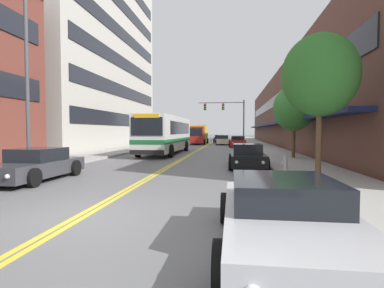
{
  "coord_description": "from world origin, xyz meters",
  "views": [
    {
      "loc": [
        3.49,
        -6.51,
        2.0
      ],
      "look_at": [
        0.39,
        16.85,
        0.98
      ],
      "focal_mm": 28.0,
      "sensor_mm": 36.0,
      "label": 1
    }
  ],
  "objects_px": {
    "car_silver_parked_right_foreground": "(284,217)",
    "street_lamp_left_near": "(33,51)",
    "city_bus": "(167,133)",
    "car_black_parked_right_far": "(247,156)",
    "car_red_parked_right_end": "(238,142)",
    "street_tree_right_near": "(320,75)",
    "car_dark_grey_parked_left_mid": "(36,165)",
    "car_navy_moving_second": "(220,139)",
    "car_charcoal_parked_right_mid": "(238,140)",
    "car_champagne_moving_lead": "(223,140)",
    "box_truck": "(198,134)",
    "traffic_signal_mast": "(228,113)",
    "fire_hydrant": "(285,163)",
    "street_tree_right_mid": "(294,108)"
  },
  "relations": [
    {
      "from": "car_silver_parked_right_foreground",
      "to": "street_lamp_left_near",
      "type": "relative_size",
      "value": 0.51
    },
    {
      "from": "city_bus",
      "to": "car_black_parked_right_far",
      "type": "relative_size",
      "value": 2.64
    },
    {
      "from": "city_bus",
      "to": "car_silver_parked_right_foreground",
      "type": "bearing_deg",
      "value": -72.54
    },
    {
      "from": "car_red_parked_right_end",
      "to": "street_tree_right_near",
      "type": "bearing_deg",
      "value": -84.25
    },
    {
      "from": "city_bus",
      "to": "car_black_parked_right_far",
      "type": "distance_m",
      "value": 11.7
    },
    {
      "from": "city_bus",
      "to": "car_dark_grey_parked_left_mid",
      "type": "bearing_deg",
      "value": -97.87
    },
    {
      "from": "car_navy_moving_second",
      "to": "street_lamp_left_near",
      "type": "distance_m",
      "value": 41.29
    },
    {
      "from": "car_charcoal_parked_right_mid",
      "to": "car_champagne_moving_lead",
      "type": "relative_size",
      "value": 1.01
    },
    {
      "from": "box_truck",
      "to": "traffic_signal_mast",
      "type": "height_order",
      "value": "traffic_signal_mast"
    },
    {
      "from": "city_bus",
      "to": "traffic_signal_mast",
      "type": "height_order",
      "value": "traffic_signal_mast"
    },
    {
      "from": "street_tree_right_near",
      "to": "fire_hydrant",
      "type": "relative_size",
      "value": 7.53
    },
    {
      "from": "street_tree_right_near",
      "to": "street_tree_right_mid",
      "type": "distance_m",
      "value": 9.54
    },
    {
      "from": "street_tree_right_mid",
      "to": "fire_hydrant",
      "type": "height_order",
      "value": "street_tree_right_mid"
    },
    {
      "from": "car_black_parked_right_far",
      "to": "box_truck",
      "type": "xyz_separation_m",
      "value": [
        -6.07,
        29.32,
        0.94
      ]
    },
    {
      "from": "box_truck",
      "to": "street_tree_right_near",
      "type": "xyz_separation_m",
      "value": [
        8.57,
        -33.88,
        2.61
      ]
    },
    {
      "from": "car_black_parked_right_far",
      "to": "street_lamp_left_near",
      "type": "bearing_deg",
      "value": -152.9
    },
    {
      "from": "car_navy_moving_second",
      "to": "fire_hydrant",
      "type": "xyz_separation_m",
      "value": [
        4.54,
        -38.28,
        -0.12
      ]
    },
    {
      "from": "car_dark_grey_parked_left_mid",
      "to": "car_champagne_moving_lead",
      "type": "distance_m",
      "value": 33.61
    },
    {
      "from": "car_charcoal_parked_right_mid",
      "to": "car_champagne_moving_lead",
      "type": "distance_m",
      "value": 2.75
    },
    {
      "from": "box_truck",
      "to": "fire_hydrant",
      "type": "distance_m",
      "value": 32.8
    },
    {
      "from": "street_tree_right_near",
      "to": "car_silver_parked_right_foreground",
      "type": "bearing_deg",
      "value": -109.32
    },
    {
      "from": "car_champagne_moving_lead",
      "to": "car_black_parked_right_far",
      "type": "bearing_deg",
      "value": -85.59
    },
    {
      "from": "city_bus",
      "to": "traffic_signal_mast",
      "type": "bearing_deg",
      "value": 73.04
    },
    {
      "from": "city_bus",
      "to": "fire_hydrant",
      "type": "distance_m",
      "value": 14.71
    },
    {
      "from": "car_charcoal_parked_right_mid",
      "to": "box_truck",
      "type": "relative_size",
      "value": 0.62
    },
    {
      "from": "fire_hydrant",
      "to": "car_dark_grey_parked_left_mid",
      "type": "bearing_deg",
      "value": -163.66
    },
    {
      "from": "car_dark_grey_parked_left_mid",
      "to": "car_charcoal_parked_right_mid",
      "type": "relative_size",
      "value": 0.98
    },
    {
      "from": "car_dark_grey_parked_left_mid",
      "to": "car_navy_moving_second",
      "type": "relative_size",
      "value": 0.97
    },
    {
      "from": "city_bus",
      "to": "car_black_parked_right_far",
      "type": "height_order",
      "value": "city_bus"
    },
    {
      "from": "car_silver_parked_right_foreground",
      "to": "street_tree_right_mid",
      "type": "relative_size",
      "value": 0.94
    },
    {
      "from": "car_silver_parked_right_foreground",
      "to": "car_red_parked_right_end",
      "type": "height_order",
      "value": "car_red_parked_right_end"
    },
    {
      "from": "car_silver_parked_right_foreground",
      "to": "car_red_parked_right_end",
      "type": "distance_m",
      "value": 32.83
    },
    {
      "from": "car_champagne_moving_lead",
      "to": "street_tree_right_mid",
      "type": "bearing_deg",
      "value": -76.12
    },
    {
      "from": "car_red_parked_right_end",
      "to": "traffic_signal_mast",
      "type": "relative_size",
      "value": 0.67
    },
    {
      "from": "street_lamp_left_near",
      "to": "street_tree_right_near",
      "type": "bearing_deg",
      "value": 1.1
    },
    {
      "from": "car_dark_grey_parked_left_mid",
      "to": "city_bus",
      "type": "bearing_deg",
      "value": 82.13
    },
    {
      "from": "car_black_parked_right_far",
      "to": "street_lamp_left_near",
      "type": "relative_size",
      "value": 0.51
    },
    {
      "from": "street_lamp_left_near",
      "to": "car_dark_grey_parked_left_mid",
      "type": "bearing_deg",
      "value": -53.75
    },
    {
      "from": "car_navy_moving_second",
      "to": "traffic_signal_mast",
      "type": "relative_size",
      "value": 0.73
    },
    {
      "from": "car_navy_moving_second",
      "to": "street_tree_right_near",
      "type": "distance_m",
      "value": 40.8
    },
    {
      "from": "fire_hydrant",
      "to": "car_red_parked_right_end",
      "type": "bearing_deg",
      "value": 94.05
    },
    {
      "from": "car_charcoal_parked_right_mid",
      "to": "street_tree_right_mid",
      "type": "xyz_separation_m",
      "value": [
        3.38,
        -24.13,
        2.97
      ]
    },
    {
      "from": "car_champagne_moving_lead",
      "to": "car_navy_moving_second",
      "type": "relative_size",
      "value": 0.98
    },
    {
      "from": "car_silver_parked_right_foreground",
      "to": "car_navy_moving_second",
      "type": "relative_size",
      "value": 0.97
    },
    {
      "from": "car_black_parked_right_far",
      "to": "street_lamp_left_near",
      "type": "height_order",
      "value": "street_lamp_left_near"
    },
    {
      "from": "city_bus",
      "to": "street_lamp_left_near",
      "type": "distance_m",
      "value": 15.01
    },
    {
      "from": "car_dark_grey_parked_left_mid",
      "to": "car_red_parked_right_end",
      "type": "distance_m",
      "value": 28.13
    },
    {
      "from": "car_navy_moving_second",
      "to": "street_tree_right_mid",
      "type": "xyz_separation_m",
      "value": [
        6.38,
        -30.8,
        2.95
      ]
    },
    {
      "from": "car_champagne_moving_lead",
      "to": "car_silver_parked_right_foreground",
      "type": "bearing_deg",
      "value": -86.9
    },
    {
      "from": "car_dark_grey_parked_left_mid",
      "to": "traffic_signal_mast",
      "type": "relative_size",
      "value": 0.71
    }
  ]
}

